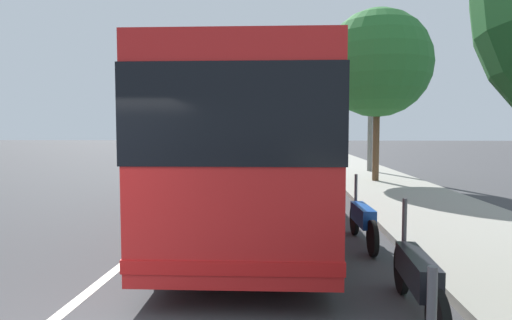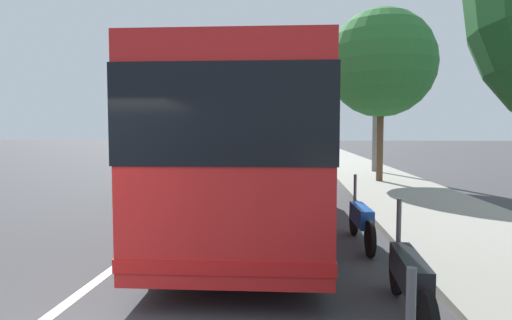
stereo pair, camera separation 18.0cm
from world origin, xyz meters
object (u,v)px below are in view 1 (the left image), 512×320
(car_behind_bus, at_px, (249,146))
(utility_pole, at_px, (371,101))
(motorcycle_far_end, at_px, (363,220))
(coach_bus, at_px, (254,143))
(motorcycle_mid_row, at_px, (417,277))
(car_side_street, at_px, (272,151))
(car_far_distant, at_px, (286,146))
(roadside_tree_mid_block, at_px, (377,64))
(car_ahead_same_lane, at_px, (253,143))

(car_behind_bus, distance_m, utility_pole, 25.06)
(motorcycle_far_end, distance_m, car_behind_bus, 37.74)
(coach_bus, relative_size, utility_pole, 1.42)
(motorcycle_mid_row, distance_m, car_behind_bus, 40.90)
(car_side_street, distance_m, utility_pole, 11.53)
(car_behind_bus, relative_size, utility_pole, 0.59)
(coach_bus, height_order, utility_pole, utility_pole)
(car_far_distant, height_order, roadside_tree_mid_block, roadside_tree_mid_block)
(car_behind_bus, bearing_deg, roadside_tree_mid_block, 17.20)
(motorcycle_mid_row, xyz_separation_m, car_behind_bus, (40.52, 5.55, 0.23))
(roadside_tree_mid_block, bearing_deg, car_far_distant, 7.65)
(coach_bus, bearing_deg, motorcycle_mid_row, -157.50)
(motorcycle_mid_row, distance_m, utility_pole, 17.58)
(coach_bus, relative_size, car_ahead_same_lane, 2.31)
(coach_bus, distance_m, roadside_tree_mid_block, 9.42)
(car_side_street, xyz_separation_m, car_behind_bus, (13.67, 2.97, -0.01))
(car_side_street, distance_m, car_ahead_same_lane, 23.88)
(car_side_street, distance_m, car_behind_bus, 13.99)
(car_ahead_same_lane, bearing_deg, motorcycle_far_end, 5.65)
(car_far_distant, height_order, car_side_street, car_side_street)
(car_ahead_same_lane, relative_size, roadside_tree_mid_block, 0.64)
(motorcycle_mid_row, relative_size, car_side_street, 0.52)
(utility_pole, bearing_deg, car_side_street, 28.48)
(car_side_street, height_order, utility_pole, utility_pole)
(motorcycle_far_end, bearing_deg, utility_pole, -13.69)
(coach_bus, height_order, car_far_distant, coach_bus)
(motorcycle_mid_row, relative_size, car_behind_bus, 0.51)
(car_far_distant, distance_m, car_side_street, 13.85)
(motorcycle_mid_row, bearing_deg, car_side_street, 8.50)
(coach_bus, bearing_deg, roadside_tree_mid_block, -30.94)
(coach_bus, distance_m, car_behind_bus, 35.79)
(car_behind_bus, bearing_deg, car_side_street, 14.01)
(coach_bus, xyz_separation_m, roadside_tree_mid_block, (7.80, -4.36, 2.99))
(car_far_distant, height_order, car_ahead_same_lane, car_ahead_same_lane)
(car_ahead_same_lane, height_order, roadside_tree_mid_block, roadside_tree_mid_block)
(motorcycle_mid_row, xyz_separation_m, car_far_distant, (40.67, 1.61, 0.17))
(motorcycle_far_end, distance_m, car_side_street, 23.80)
(coach_bus, distance_m, car_far_distant, 35.79)
(roadside_tree_mid_block, xyz_separation_m, utility_pole, (4.35, -0.59, -1.17))
(car_behind_bus, bearing_deg, utility_pole, 21.19)
(motorcycle_mid_row, distance_m, roadside_tree_mid_block, 13.62)
(motorcycle_far_end, relative_size, car_far_distant, 0.55)
(car_far_distant, bearing_deg, car_side_street, 176.40)
(car_far_distant, bearing_deg, utility_pole, -169.17)
(car_behind_bus, bearing_deg, motorcycle_far_end, 10.14)
(motorcycle_mid_row, height_order, utility_pole, utility_pole)
(coach_bus, bearing_deg, motorcycle_far_end, -130.09)
(car_behind_bus, height_order, roadside_tree_mid_block, roadside_tree_mid_block)
(car_behind_bus, relative_size, car_ahead_same_lane, 0.97)
(car_ahead_same_lane, height_order, utility_pole, utility_pole)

